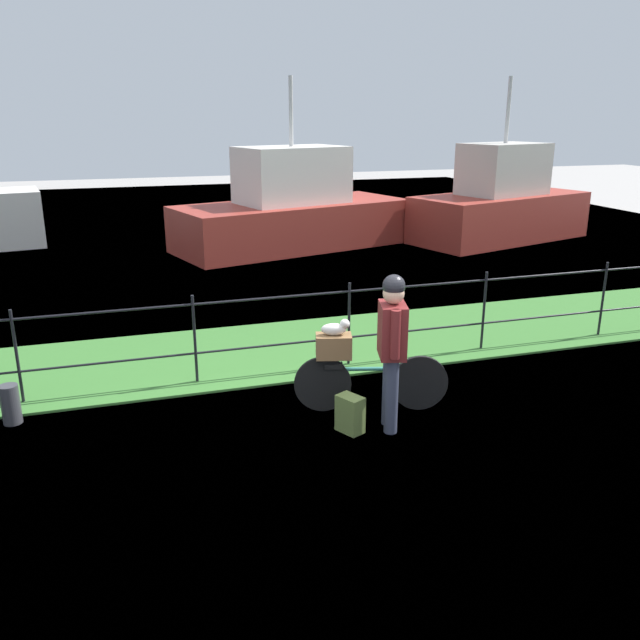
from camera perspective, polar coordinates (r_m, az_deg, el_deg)
ground_plane at (r=6.67m, az=0.54°, el=-11.30°), size 60.00×60.00×0.00m
grass_strip at (r=9.27m, az=-5.12°, el=-2.73°), size 27.00×2.40×0.03m
harbor_water at (r=16.81m, az=-11.03°, el=6.21°), size 30.00×30.00×0.00m
iron_fence at (r=8.29m, az=-3.98°, el=-0.46°), size 18.04×0.04×1.14m
bicycle_main at (r=7.41m, az=4.31°, el=-5.37°), size 1.68×0.51×0.64m
wooden_crate at (r=7.22m, az=1.19°, el=-2.28°), size 0.44×0.34×0.26m
terrier_dog at (r=7.15m, az=1.40°, el=-0.71°), size 0.32×0.21×0.18m
cyclist_person at (r=6.77m, az=6.27°, el=-1.67°), size 0.36×0.52×1.68m
backpack_on_paving at (r=6.97m, az=2.62°, el=-8.15°), size 0.29×0.33×0.40m
mooring_bollard at (r=7.87m, az=-25.27°, el=-6.63°), size 0.20×0.20×0.44m
moored_boat_mid at (r=18.03m, az=15.38°, el=9.58°), size 5.21×3.31×4.08m
moored_boat_far at (r=16.41m, az=-2.43°, el=9.38°), size 6.14×3.74×4.04m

